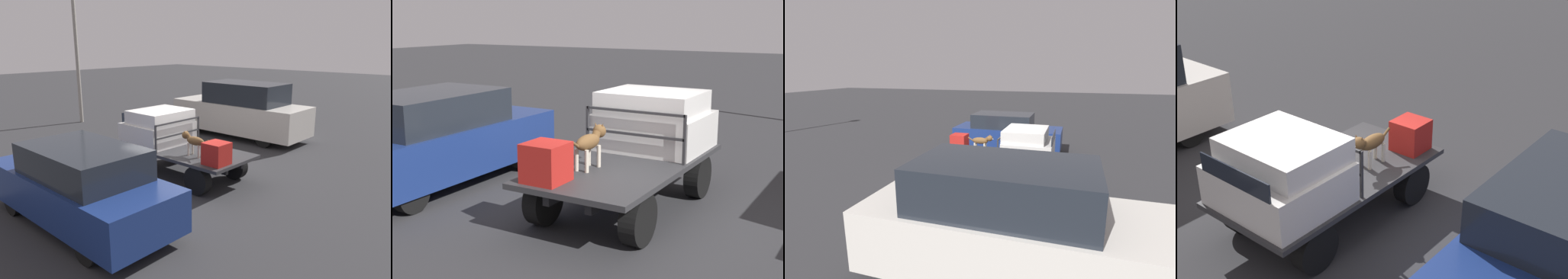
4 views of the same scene
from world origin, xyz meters
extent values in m
plane|color=#2D2D30|center=(0.00, 0.00, 0.00)|extent=(80.00, 80.00, 0.00)
cylinder|color=black|center=(1.15, 0.75, 0.36)|extent=(0.72, 0.24, 0.72)
cylinder|color=black|center=(1.15, -0.75, 0.36)|extent=(0.72, 0.24, 0.72)
cylinder|color=black|center=(-1.15, 0.75, 0.36)|extent=(0.72, 0.24, 0.72)
cylinder|color=black|center=(-1.15, -0.75, 0.36)|extent=(0.72, 0.24, 0.72)
cube|color=black|center=(0.00, 0.32, 0.61)|extent=(3.42, 0.10, 0.18)
cube|color=black|center=(0.00, -0.32, 0.61)|extent=(3.42, 0.10, 0.18)
cube|color=#2D2D30|center=(0.00, 0.00, 0.74)|extent=(3.72, 1.82, 0.08)
cube|color=silver|center=(1.06, 0.00, 1.08)|extent=(1.50, 1.70, 0.61)
cube|color=silver|center=(0.95, 0.00, 1.57)|extent=(1.28, 1.57, 0.37)
cube|color=black|center=(1.80, 0.00, 1.51)|extent=(0.02, 1.40, 0.28)
cube|color=#2D2D30|center=(0.24, 0.83, 1.15)|extent=(0.04, 0.04, 0.76)
cube|color=#2D2D30|center=(0.24, -0.83, 1.15)|extent=(0.04, 0.04, 0.76)
cube|color=#2D2D30|center=(0.24, 0.00, 1.51)|extent=(0.04, 1.66, 0.04)
cube|color=#2D2D30|center=(0.24, 0.00, 1.15)|extent=(0.04, 1.66, 0.04)
cylinder|color=beige|center=(-0.49, 0.38, 0.94)|extent=(0.06, 0.06, 0.33)
cylinder|color=beige|center=(-0.49, 0.21, 0.94)|extent=(0.06, 0.06, 0.33)
cylinder|color=beige|center=(-0.84, 0.38, 0.94)|extent=(0.06, 0.06, 0.33)
cylinder|color=beige|center=(-0.84, 0.21, 0.94)|extent=(0.06, 0.06, 0.33)
ellipsoid|color=brown|center=(-0.67, 0.29, 1.17)|extent=(0.56, 0.22, 0.22)
sphere|color=beige|center=(-0.51, 0.29, 1.14)|extent=(0.10, 0.10, 0.10)
cylinder|color=brown|center=(-0.43, 0.29, 1.24)|extent=(0.16, 0.12, 0.15)
sphere|color=brown|center=(-0.33, 0.29, 1.28)|extent=(0.20, 0.20, 0.20)
cone|color=beige|center=(-0.24, 0.29, 1.26)|extent=(0.11, 0.11, 0.11)
cone|color=brown|center=(-0.34, 0.35, 1.36)|extent=(0.06, 0.08, 0.10)
cone|color=brown|center=(-0.34, 0.24, 1.36)|extent=(0.06, 0.08, 0.10)
cylinder|color=brown|center=(-0.99, 0.29, 1.20)|extent=(0.24, 0.04, 0.16)
cube|color=#AD1E19|center=(-1.49, 0.46, 1.04)|extent=(0.54, 0.54, 0.54)
cylinder|color=black|center=(1.03, 4.23, 0.30)|extent=(0.60, 0.20, 0.60)
cylinder|color=black|center=(1.03, 2.75, 0.30)|extent=(0.60, 0.20, 0.60)
cylinder|color=black|center=(-1.81, 4.23, 0.30)|extent=(0.60, 0.20, 0.60)
cylinder|color=black|center=(-1.81, 2.75, 0.30)|extent=(0.60, 0.20, 0.60)
cube|color=navy|center=(-0.39, 3.49, 0.67)|extent=(4.58, 1.76, 0.82)
cube|color=#1E232B|center=(-0.62, 3.49, 1.38)|extent=(2.52, 1.58, 0.60)
cylinder|color=black|center=(3.30, -4.01, 0.30)|extent=(0.60, 0.20, 0.60)
cylinder|color=black|center=(-0.03, -4.01, 0.30)|extent=(0.60, 0.20, 0.60)
cylinder|color=black|center=(-0.03, -5.66, 0.30)|extent=(0.60, 0.20, 0.60)
cube|color=beige|center=(1.64, -4.83, 0.80)|extent=(5.38, 1.92, 1.08)
cube|color=#1E232B|center=(1.37, -4.83, 1.73)|extent=(2.96, 1.73, 0.79)
camera|label=1|loc=(-6.94, 7.23, 3.60)|focal=35.00mm
camera|label=2|loc=(-7.24, -3.57, 2.93)|focal=50.00mm
camera|label=3|loc=(2.40, -9.41, 3.58)|focal=28.00mm
camera|label=4|loc=(5.39, 5.25, 5.00)|focal=50.00mm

